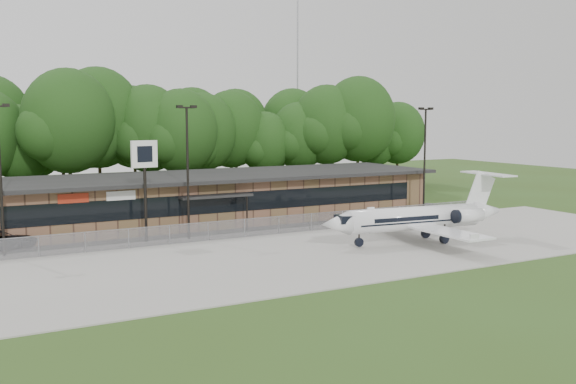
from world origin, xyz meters
TOP-DOWN VIEW (x-y plane):
  - ground at (0.00, 0.00)m, footprint 160.00×160.00m
  - apron at (0.00, 8.00)m, footprint 64.00×18.00m
  - parking_lot at (0.00, 19.50)m, footprint 50.00×9.00m
  - terminal at (-0.00, 23.94)m, footprint 41.00×11.65m
  - fence at (0.00, 15.00)m, footprint 46.00×0.04m
  - treeline at (0.00, 42.00)m, footprint 72.00×12.00m
  - radio_mast at (22.00, 48.00)m, footprint 0.20×0.20m
  - light_pole_left at (-18.00, 16.50)m, footprint 1.55×0.30m
  - light_pole_mid at (-5.00, 16.50)m, footprint 1.55×0.30m
  - light_pole_right at (18.00, 16.50)m, footprint 1.55×0.30m
  - business_jet at (9.64, 7.01)m, footprint 15.40×13.75m
  - pole_sign at (-8.22, 16.80)m, footprint 2.01×0.48m

SIDE VIEW (x-z plane):
  - ground at x=0.00m, z-range 0.00..0.00m
  - parking_lot at x=0.00m, z-range 0.00..0.06m
  - apron at x=0.00m, z-range 0.00..0.08m
  - fence at x=0.00m, z-range 0.02..1.54m
  - business_jet at x=9.64m, z-range -0.74..4.44m
  - terminal at x=0.00m, z-range 0.03..4.33m
  - pole_sign at x=-8.22m, z-range 2.02..9.66m
  - light_pole_left at x=-18.00m, z-range 0.86..11.09m
  - light_pole_mid at x=-5.00m, z-range 0.86..11.09m
  - light_pole_right at x=18.00m, z-range 0.86..11.09m
  - treeline at x=0.00m, z-range 0.00..15.00m
  - radio_mast at x=22.00m, z-range 0.00..25.00m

